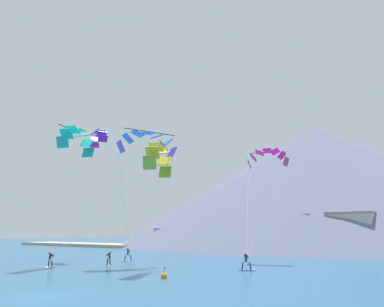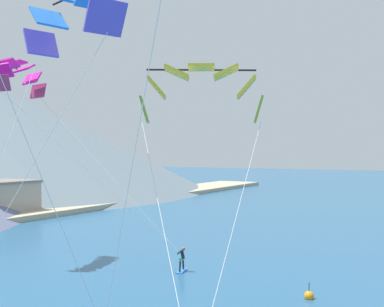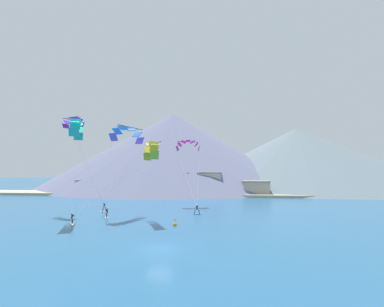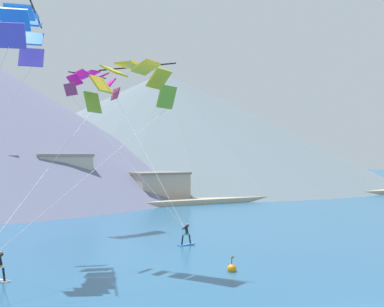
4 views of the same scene
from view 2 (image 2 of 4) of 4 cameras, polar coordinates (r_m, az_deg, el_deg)
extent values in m
cube|color=#337FDB|center=(37.10, -1.12, -12.43)|extent=(1.50, 0.76, 0.07)
cylinder|color=black|center=(36.64, -1.29, -11.95)|extent=(0.27, 0.18, 0.74)
cylinder|color=black|center=(37.38, -0.95, -11.70)|extent=(0.27, 0.18, 0.74)
cube|color=#33B266|center=(36.93, -1.12, -11.21)|extent=(0.30, 0.36, 0.12)
cylinder|color=black|center=(36.85, -1.03, -10.70)|extent=(0.30, 0.39, 0.63)
cylinder|color=black|center=(36.73, -1.23, -10.45)|extent=(0.20, 0.54, 0.41)
cylinder|color=black|center=(36.95, -1.13, -10.39)|extent=(0.20, 0.54, 0.41)
cylinder|color=black|center=(36.89, -1.45, -10.45)|extent=(0.51, 0.15, 0.03)
sphere|color=#9E7051|center=(36.75, -0.88, -10.09)|extent=(0.23, 0.23, 0.23)
cone|color=white|center=(37.90, -0.75, -12.05)|extent=(0.37, 0.42, 0.36)
cube|color=#7BA428|center=(27.61, -5.10, 4.67)|extent=(1.38, 1.11, 1.36)
cube|color=yellow|center=(27.74, -3.80, 7.01)|extent=(1.60, 1.52, 1.16)
cube|color=yellow|center=(27.81, -1.64, 8.61)|extent=(1.75, 1.77, 0.76)
cube|color=yellow|center=(27.82, 1.01, 9.18)|extent=(1.80, 1.80, 0.22)
cube|color=yellow|center=(27.76, 3.65, 8.62)|extent=(1.77, 1.70, 0.76)
cube|color=yellow|center=(27.65, 5.82, 7.03)|extent=(1.65, 1.40, 1.16)
cube|color=#7BA428|center=(27.51, 7.13, 4.68)|extent=(1.45, 0.95, 1.36)
cylinder|color=black|center=(28.41, 1.03, 8.90)|extent=(3.00, 5.04, 0.10)
cylinder|color=silver|center=(21.90, -3.32, -6.80)|extent=(8.84, 7.67, 8.35)
cylinder|color=silver|center=(21.83, 4.71, -6.82)|extent=(11.49, 2.20, 8.35)
cube|color=#9B2F5A|center=(39.33, -19.79, 7.07)|extent=(1.02, 1.36, 1.20)
cube|color=#EA17A0|center=(40.01, -19.58, 8.28)|extent=(1.33, 1.46, 1.10)
cube|color=#EA17A0|center=(40.90, -19.04, 8.99)|extent=(1.47, 1.54, 0.82)
cube|color=#EA17A0|center=(41.84, -18.29, 9.10)|extent=(1.42, 1.58, 0.39)
cube|color=#EA17A0|center=(42.68, -17.45, 8.63)|extent=(1.27, 1.57, 0.82)
cube|color=#EA17A0|center=(43.28, -16.69, 7.68)|extent=(0.95, 1.52, 1.10)
cube|color=#9B2F5A|center=(43.54, -16.09, 6.42)|extent=(0.52, 1.44, 1.20)
cylinder|color=black|center=(42.14, -18.98, 8.87)|extent=(4.53, 2.24, 0.10)
cylinder|color=silver|center=(37.12, -10.92, -1.83)|extent=(5.42, 11.00, 11.02)
cylinder|color=silver|center=(39.50, -9.31, -1.70)|extent=(0.34, 12.25, 11.02)
cylinder|color=silver|center=(18.28, -6.66, -2.79)|extent=(3.26, 4.72, 11.94)
cylinder|color=silver|center=(19.11, -15.67, -2.67)|extent=(5.66, 0.95, 11.94)
cube|color=#5947C6|center=(28.60, -15.79, 11.25)|extent=(1.84, 1.27, 1.40)
cube|color=#2C7BE2|center=(28.12, -15.02, 13.78)|extent=(2.00, 1.66, 1.14)
cube|color=#5947C6|center=(22.65, -9.19, 14.18)|extent=(1.78, 1.42, 1.40)
cylinder|color=silver|center=(22.31, -17.31, -2.42)|extent=(3.47, 5.55, 11.68)
sphere|color=orange|center=(31.31, 12.38, -14.62)|extent=(0.56, 0.56, 0.56)
cylinder|color=black|center=(31.18, 12.38, -13.74)|extent=(0.04, 0.04, 0.44)
cube|color=orange|center=(31.22, 12.42, -13.38)|extent=(0.18, 0.01, 0.12)
cube|color=#A89E8E|center=(70.32, -19.80, -4.69)|extent=(7.72, 6.29, 4.18)
cube|color=slate|center=(70.16, -19.81, -2.86)|extent=(8.03, 6.54, 0.30)
camera|label=1|loc=(53.13, 45.87, -4.63)|focal=35.00mm
camera|label=3|loc=(45.62, 67.52, 0.13)|focal=24.00mm
camera|label=4|loc=(20.68, 87.04, -3.77)|focal=50.00mm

